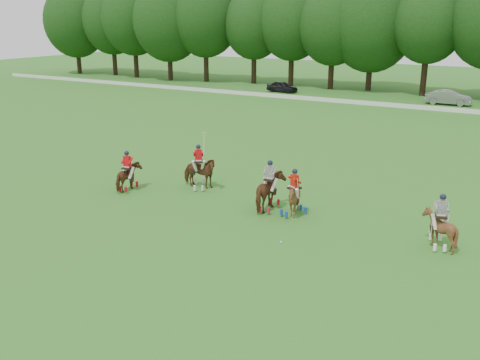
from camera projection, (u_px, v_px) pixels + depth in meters
The scene contains 11 objects.
ground at pixel (179, 233), 23.09m from camera, with size 180.00×180.00×0.00m, color #2E7120.
tree_line at pixel (432, 23), 60.25m from camera, with size 117.98×14.32×14.75m.
boundary_rail at pixel (401, 106), 54.43m from camera, with size 120.00×0.10×0.44m, color white.
car_left at pixel (282, 87), 65.50m from camera, with size 1.57×3.90×1.33m, color black.
car_mid at pixel (448, 98), 56.18m from camera, with size 1.60×4.60×1.52m, color gray.
polo_red_a at pixel (128, 176), 28.57m from camera, with size 1.11×1.82×2.18m.
polo_red_b at pixel (199, 172), 28.89m from camera, with size 2.25×2.17×2.98m.
polo_red_c at pixel (294, 199), 24.92m from camera, with size 1.78×1.85×2.28m.
polo_stripe_a at pixel (270, 192), 25.62m from camera, with size 1.36×2.22×2.49m.
polo_stripe_b at pixel (439, 228), 21.50m from camera, with size 1.64×1.74×2.27m.
polo_ball at pixel (281, 242), 22.10m from camera, with size 0.09×0.09×0.09m, color white.
Camera 1 is at (13.03, -17.16, 9.01)m, focal length 40.00 mm.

